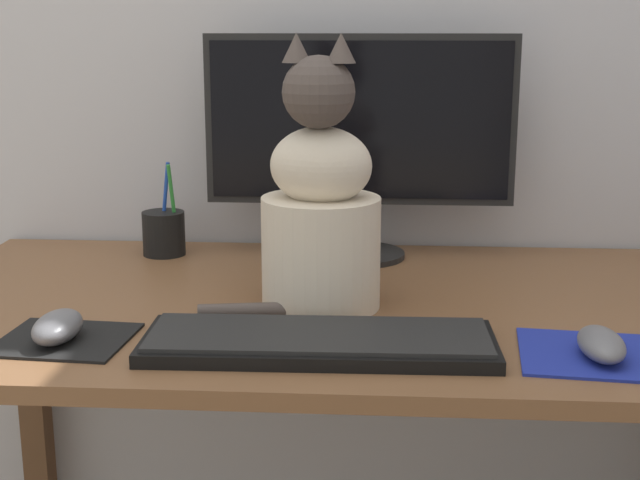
{
  "coord_description": "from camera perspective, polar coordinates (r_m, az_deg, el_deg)",
  "views": [
    {
      "loc": [
        0.05,
        -1.32,
        1.16
      ],
      "look_at": [
        -0.03,
        -0.12,
        0.86
      ],
      "focal_mm": 50.0,
      "sensor_mm": 36.0,
      "label": 1
    }
  ],
  "objects": [
    {
      "name": "desk",
      "position": [
        1.42,
        1.61,
        -7.53
      ],
      "size": [
        1.37,
        0.73,
        0.74
      ],
      "color": "brown",
      "rests_on": "ground_plane"
    },
    {
      "name": "monitor",
      "position": [
        1.6,
        2.56,
        6.82
      ],
      "size": [
        0.55,
        0.17,
        0.4
      ],
      "color": "black",
      "rests_on": "desk"
    },
    {
      "name": "keyboard",
      "position": [
        1.18,
        -0.07,
        -6.51
      ],
      "size": [
        0.47,
        0.17,
        0.02
      ],
      "rotation": [
        0.0,
        0.0,
        0.02
      ],
      "color": "black",
      "rests_on": "desk"
    },
    {
      "name": "mousepad_left",
      "position": [
        1.26,
        -16.0,
        -6.14
      ],
      "size": [
        0.18,
        0.16,
        0.0
      ],
      "rotation": [
        0.0,
        0.0,
        -0.08
      ],
      "color": "black",
      "rests_on": "desk"
    },
    {
      "name": "mousepad_right",
      "position": [
        1.21,
        17.28,
        -7.04
      ],
      "size": [
        0.21,
        0.19,
        0.0
      ],
      "rotation": [
        0.0,
        0.0,
        -0.1
      ],
      "color": "#1E2D9E",
      "rests_on": "desk"
    },
    {
      "name": "computer_mouse_left",
      "position": [
        1.25,
        -16.45,
        -5.36
      ],
      "size": [
        0.06,
        0.11,
        0.04
      ],
      "color": "slate",
      "rests_on": "mousepad_left"
    },
    {
      "name": "computer_mouse_right",
      "position": [
        1.19,
        17.56,
        -6.37
      ],
      "size": [
        0.06,
        0.11,
        0.04
      ],
      "color": "slate",
      "rests_on": "mousepad_right"
    },
    {
      "name": "cat",
      "position": [
        1.32,
        -0.01,
        1.99
      ],
      "size": [
        0.28,
        0.21,
        0.41
      ],
      "rotation": [
        0.0,
        0.0,
        -0.19
      ],
      "color": "beige",
      "rests_on": "desk"
    },
    {
      "name": "pen_cup",
      "position": [
        1.68,
        -9.96,
        0.48
      ],
      "size": [
        0.08,
        0.08,
        0.17
      ],
      "color": "black",
      "rests_on": "desk"
    }
  ]
}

